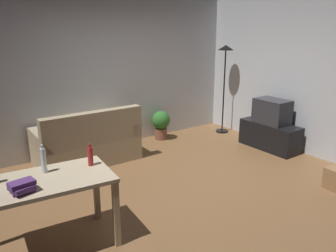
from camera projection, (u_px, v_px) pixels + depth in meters
ground_plane at (183, 187)px, 4.76m from camera, size 5.20×4.40×0.02m
wall_rear at (109, 73)px, 6.09m from camera, size 5.20×0.10×2.70m
wall_right at (303, 76)px, 5.81m from camera, size 0.10×4.40×2.70m
couch at (88, 145)px, 5.51m from camera, size 1.62×0.84×0.92m
tv_stand at (270, 136)px, 6.17m from camera, size 0.44×1.10×0.48m
tv at (272, 111)px, 6.05m from camera, size 0.41×0.60×0.44m
torchiere_lamp at (225, 65)px, 6.80m from camera, size 0.32×0.32×1.81m
desk at (49, 189)px, 3.29m from camera, size 1.26×0.81×0.76m
potted_plant at (161, 123)px, 6.66m from camera, size 0.36×0.36×0.57m
bottle_clear at (44, 160)px, 3.35m from camera, size 0.05×0.05×0.30m
bottle_red at (90, 156)px, 3.53m from camera, size 0.06×0.06×0.24m
book_stack at (22, 187)px, 2.96m from camera, size 0.23×0.22×0.11m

